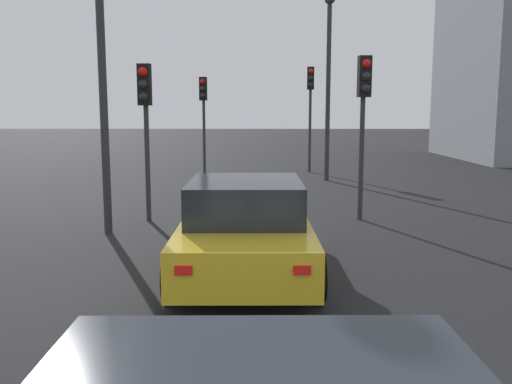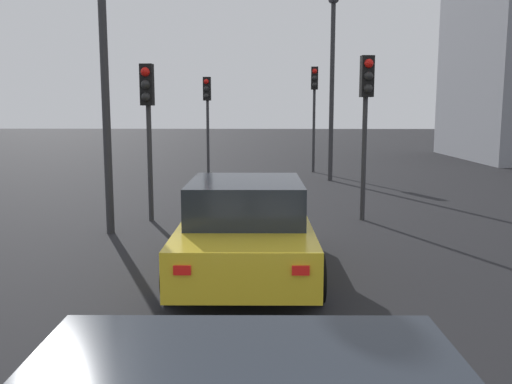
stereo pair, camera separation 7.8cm
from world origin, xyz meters
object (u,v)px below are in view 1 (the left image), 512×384
traffic_light_far_right (310,97)px  street_lamp_far (328,72)px  street_lamp_kerbside (101,30)px  car_yellow_lead (246,227)px  traffic_light_near_left (145,109)px  traffic_light_far_left (364,103)px  traffic_light_near_right (203,105)px

traffic_light_far_right → street_lamp_far: (-2.76, -0.40, 0.78)m
street_lamp_kerbside → street_lamp_far: size_ratio=1.06×
traffic_light_far_right → street_lamp_far: street_lamp_far is taller
traffic_light_far_right → car_yellow_lead: bearing=-4.3°
street_lamp_kerbside → traffic_light_far_right: bearing=-23.5°
car_yellow_lead → traffic_light_far_right: bearing=-9.6°
car_yellow_lead → street_lamp_kerbside: size_ratio=0.68×
traffic_light_near_left → street_lamp_far: (7.56, -4.88, 1.30)m
car_yellow_lead → traffic_light_near_left: size_ratio=1.31×
traffic_light_far_right → street_lamp_far: bearing=12.4°
traffic_light_near_left → street_lamp_kerbside: bearing=-20.4°
traffic_light_far_left → street_lamp_far: (7.35, -0.04, 1.17)m
traffic_light_near_right → traffic_light_far_right: traffic_light_far_right is taller
traffic_light_far_left → street_lamp_far: bearing=172.3°
traffic_light_near_left → traffic_light_far_left: bearing=96.0°
car_yellow_lead → traffic_light_near_right: (13.27, 2.10, 2.03)m
traffic_light_near_left → street_lamp_kerbside: street_lamp_kerbside is taller
traffic_light_far_left → traffic_light_near_right: bearing=-160.7°
traffic_light_far_left → traffic_light_near_left: bearing=-94.9°
car_yellow_lead → street_lamp_far: (11.49, -2.53, 3.12)m
street_lamp_kerbside → street_lamp_far: bearing=-31.7°
traffic_light_near_right → traffic_light_far_right: (0.97, -4.24, 0.31)m
traffic_light_near_right → street_lamp_kerbside: (-10.59, 0.80, 1.30)m
street_lamp_far → traffic_light_far_right: bearing=8.2°
car_yellow_lead → traffic_light_near_right: traffic_light_near_right is taller
car_yellow_lead → traffic_light_far_right: (14.24, -2.13, 2.34)m
traffic_light_far_right → traffic_light_near_left: bearing=-19.3°
car_yellow_lead → traffic_light_far_left: bearing=-32.2°
street_lamp_kerbside → traffic_light_near_right: bearing=-4.3°
traffic_light_near_left → street_lamp_kerbside: size_ratio=0.51×
traffic_light_far_left → street_lamp_far: street_lamp_far is taller
traffic_light_near_right → street_lamp_far: bearing=75.4°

